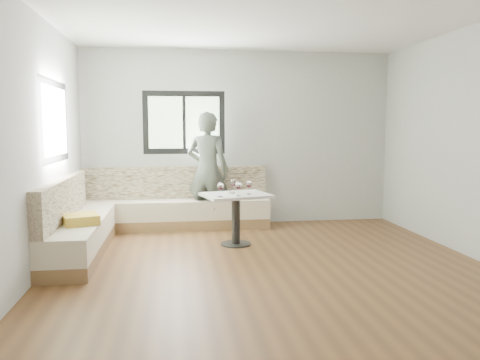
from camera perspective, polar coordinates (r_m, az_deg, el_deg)
room at (r=5.23m, az=2.82°, el=4.61°), size 5.01×5.01×2.81m
banquette at (r=6.82m, az=-12.33°, el=-4.22°), size 2.90×2.80×0.95m
table at (r=6.27m, az=-0.51°, el=-3.27°), size 0.98×0.84×0.69m
person at (r=7.27m, az=-3.95°, el=1.16°), size 0.78×0.66×1.82m
olive_ramekin at (r=6.23m, az=-1.11°, el=-1.53°), size 0.09×0.09×0.04m
wine_glass_a at (r=5.96m, az=-2.40°, el=-0.81°), size 0.08×0.08×0.19m
wine_glass_b at (r=6.03m, az=-0.21°, el=-0.72°), size 0.08×0.08×0.19m
wine_glass_c at (r=6.20m, az=1.10°, el=-0.53°), size 0.08×0.08×0.19m
wine_glass_d at (r=6.36m, az=-0.79°, el=-0.34°), size 0.08×0.08×0.19m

